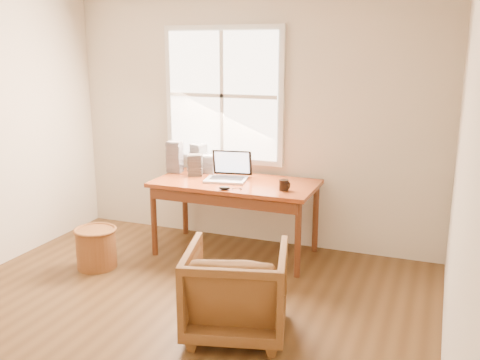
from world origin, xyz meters
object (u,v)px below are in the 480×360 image
(armchair, at_px, (236,290))
(coffee_mug, at_px, (284,185))
(laptop, at_px, (226,165))
(wicker_stool, at_px, (96,248))
(cd_stack_a, at_px, (198,157))
(desk, at_px, (235,183))

(armchair, height_order, coffee_mug, coffee_mug)
(armchair, height_order, laptop, laptop)
(armchair, relative_size, coffee_mug, 7.36)
(wicker_stool, relative_size, coffee_mug, 3.74)
(coffee_mug, height_order, cd_stack_a, cd_stack_a)
(desk, bearing_deg, armchair, -68.03)
(wicker_stool, bearing_deg, laptop, 38.72)
(cd_stack_a, bearing_deg, desk, -29.21)
(wicker_stool, relative_size, cd_stack_a, 1.30)
(armchair, bearing_deg, wicker_stool, -35.17)
(coffee_mug, bearing_deg, wicker_stool, -156.64)
(armchair, distance_m, laptop, 1.69)
(desk, height_order, wicker_stool, desk)
(desk, relative_size, wicker_stool, 4.30)
(coffee_mug, bearing_deg, armchair, -87.02)
(laptop, bearing_deg, cd_stack_a, 134.36)
(coffee_mug, distance_m, cd_stack_a, 1.18)
(laptop, relative_size, coffee_mug, 4.69)
(desk, xyz_separation_m, laptop, (-0.10, -0.02, 0.19))
(coffee_mug, bearing_deg, cd_stack_a, 158.52)
(laptop, bearing_deg, coffee_mug, -21.60)
(armchair, bearing_deg, coffee_mug, -102.66)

